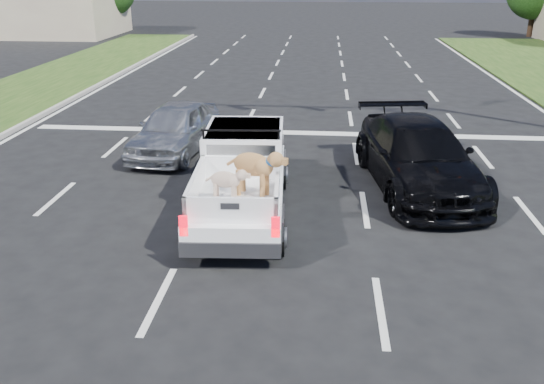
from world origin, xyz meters
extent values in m
plane|color=black|center=(0.00, 0.00, 0.00)|extent=(160.00, 160.00, 0.00)
cube|color=silver|center=(-5.25, 6.00, 0.01)|extent=(0.12, 60.00, 0.01)
cube|color=silver|center=(-1.75, 6.00, 0.01)|extent=(0.12, 60.00, 0.01)
cube|color=silver|center=(1.75, 6.00, 0.01)|extent=(0.12, 60.00, 0.01)
cube|color=silver|center=(5.25, 6.00, 0.01)|extent=(0.12, 60.00, 0.01)
cube|color=silver|center=(0.00, 10.00, 0.01)|extent=(17.00, 0.45, 0.01)
cube|color=#BFB291|center=(-20.00, 36.00, 2.20)|extent=(10.00, 8.00, 4.40)
cylinder|color=#332114|center=(-24.00, 38.00, 1.08)|extent=(0.44, 0.44, 2.16)
cylinder|color=#332114|center=(-16.00, 38.00, 1.08)|extent=(0.44, 0.44, 2.16)
cylinder|color=#332114|center=(16.00, 38.00, 1.08)|extent=(0.44, 0.44, 2.16)
cylinder|color=black|center=(-1.57, 1.62, 0.35)|extent=(0.30, 0.71, 0.70)
cylinder|color=black|center=(0.02, 1.71, 0.35)|extent=(0.30, 0.71, 0.70)
cylinder|color=black|center=(-1.77, 5.00, 0.35)|extent=(0.30, 0.71, 0.70)
cylinder|color=black|center=(-0.18, 5.09, 0.35)|extent=(0.30, 0.71, 0.70)
cube|color=white|center=(-0.88, 3.40, 0.60)|extent=(2.02, 4.94, 0.48)
cube|color=white|center=(-0.94, 4.54, 1.23)|extent=(1.80, 2.20, 0.79)
cube|color=black|center=(-0.88, 3.51, 1.26)|extent=(1.42, 0.11, 0.57)
cylinder|color=black|center=(-0.89, 3.63, 1.81)|extent=(1.65, 0.14, 0.05)
cube|color=black|center=(-0.81, 2.33, 0.81)|extent=(1.76, 2.42, 0.05)
cube|color=white|center=(-1.59, 2.28, 1.08)|extent=(0.21, 2.33, 0.48)
cube|color=white|center=(-0.04, 2.37, 1.08)|extent=(0.21, 2.33, 0.48)
cube|color=white|center=(-0.75, 1.20, 1.08)|extent=(1.63, 0.17, 0.48)
cube|color=red|center=(-1.51, 0.96, 0.87)|extent=(0.15, 0.06, 0.37)
cube|color=red|center=(0.04, 1.05, 0.87)|extent=(0.15, 0.06, 0.37)
cube|color=black|center=(-0.74, 1.07, 0.44)|extent=(1.77, 0.38, 0.27)
imported|color=silver|center=(-3.34, 7.66, 0.71)|extent=(2.18, 4.32, 1.41)
imported|color=black|center=(3.04, 5.48, 0.78)|extent=(2.96, 5.64, 1.56)
camera|label=1|loc=(0.75, -7.69, 4.97)|focal=38.00mm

